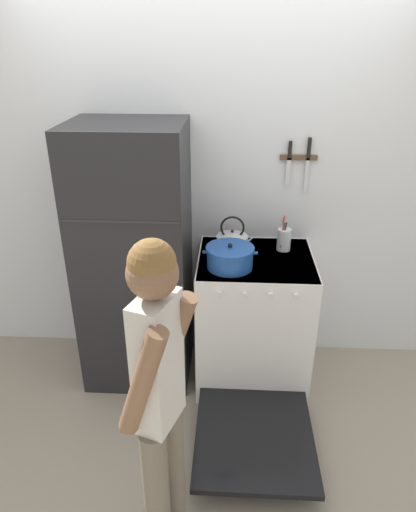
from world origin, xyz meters
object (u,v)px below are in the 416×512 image
Objects in this scene: tea_kettle at (232,240)px; person at (160,396)px; refrigerator at (135,259)px; stove_range at (253,322)px; utensil_jar at (284,239)px; dutch_oven_pot at (230,257)px.

tea_kettle is 0.16× the size of person.
tea_kettle is (0.64, 0.10, 0.11)m from refrigerator.
utensil_jar is at bearing 43.81° from stove_range.
utensil_jar is (0.35, 0.27, 0.01)m from dutch_oven_pot.
refrigerator reaches higher than utensil_jar.
dutch_oven_pot is (0.63, -0.16, 0.11)m from refrigerator.
tea_kettle is (0.01, 0.27, -0.00)m from dutch_oven_pot.
utensil_jar is at bearing 6.39° from refrigerator.
dutch_oven_pot is at bearing -92.86° from tea_kettle.
utensil_jar reaches higher than tea_kettle.
utensil_jar is at bearing 37.65° from dutch_oven_pot.
refrigerator reaches higher than tea_kettle.
refrigerator is at bearing -170.81° from tea_kettle.
utensil_jar is 0.15× the size of person.
tea_kettle is (-0.15, 0.17, 0.53)m from stove_range.
dutch_oven_pot is 1.14m from person.
stove_range is 5.43× the size of tea_kettle.
dutch_oven_pot is at bearing -142.35° from utensil_jar.
refrigerator is 5.27× the size of dutch_oven_pot.
refrigerator is 7.29× the size of utensil_jar.
dutch_oven_pot is at bearing -150.61° from stove_range.
tea_kettle reaches higher than stove_range.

